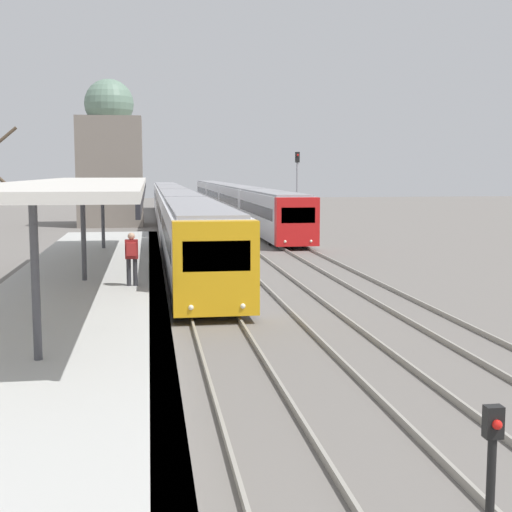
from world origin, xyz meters
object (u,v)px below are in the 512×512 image
Objects in this scene: signal_mast_far at (297,185)px; signal_post_near at (491,473)px; person_on_platform at (132,255)px; train_far at (231,199)px; train_near at (174,207)px.

signal_post_near is at bearing -98.78° from signal_mast_far.
signal_post_near is at bearing -74.52° from person_on_platform.
signal_post_near is at bearing -94.08° from train_far.
train_far is (6.43, 17.68, -0.01)m from train_near.
train_near is (2.49, 32.71, -0.18)m from person_on_platform.
person_on_platform is at bearing 105.48° from signal_post_near.
train_near reaches higher than signal_post_near.
person_on_platform is 32.80m from train_near.
person_on_platform is at bearing -100.03° from train_far.
person_on_platform is 15.88m from signal_post_near.
train_far is at bearing 93.28° from signal_mast_far.
signal_mast_far is at bearing 81.22° from signal_post_near.
signal_post_near is 0.34× the size of signal_mast_far.
train_near is 48.03m from signal_post_near.
signal_mast_far is (1.48, -25.81, 1.84)m from train_far.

